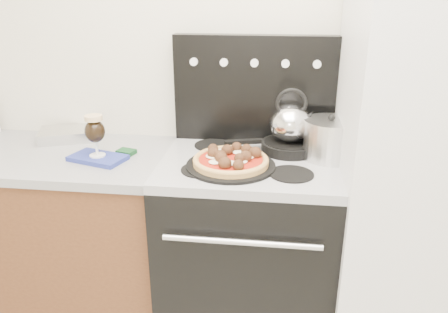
% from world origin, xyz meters
% --- Properties ---
extents(room_shell, '(3.52, 3.01, 2.52)m').
position_xyz_m(room_shell, '(0.00, 0.29, 1.25)').
color(room_shell, beige).
rests_on(room_shell, ground).
extents(base_cabinet, '(1.45, 0.60, 0.86)m').
position_xyz_m(base_cabinet, '(-1.02, 1.20, 0.43)').
color(base_cabinet, brown).
rests_on(base_cabinet, ground).
extents(countertop, '(1.48, 0.63, 0.04)m').
position_xyz_m(countertop, '(-1.02, 1.20, 0.88)').
color(countertop, '#99999D').
rests_on(countertop, base_cabinet).
extents(stove_body, '(0.76, 0.65, 0.88)m').
position_xyz_m(stove_body, '(0.08, 1.18, 0.44)').
color(stove_body, black).
rests_on(stove_body, ground).
extents(cooktop, '(0.76, 0.65, 0.04)m').
position_xyz_m(cooktop, '(0.08, 1.18, 0.90)').
color(cooktop, '#ADADB2').
rests_on(cooktop, stove_body).
extents(backguard, '(0.76, 0.08, 0.50)m').
position_xyz_m(backguard, '(0.08, 1.45, 1.17)').
color(backguard, black).
rests_on(backguard, cooktop).
extents(fridge, '(0.64, 0.68, 1.90)m').
position_xyz_m(fridge, '(0.78, 1.15, 0.95)').
color(fridge, silver).
rests_on(fridge, ground).
extents(foil_sheet, '(0.32, 0.28, 0.05)m').
position_xyz_m(foil_sheet, '(-0.86, 1.39, 0.93)').
color(foil_sheet, white).
rests_on(foil_sheet, countertop).
extents(oven_mitt, '(0.27, 0.21, 0.02)m').
position_xyz_m(oven_mitt, '(-0.59, 1.13, 0.91)').
color(oven_mitt, '#293592').
rests_on(oven_mitt, countertop).
extents(beer_glass, '(0.10, 0.10, 0.19)m').
position_xyz_m(beer_glass, '(-0.59, 1.13, 1.02)').
color(beer_glass, black).
rests_on(beer_glass, oven_mitt).
extents(pizza_pan, '(0.38, 0.38, 0.01)m').
position_xyz_m(pizza_pan, '(0.01, 1.08, 0.93)').
color(pizza_pan, '#252424').
rests_on(pizza_pan, cooktop).
extents(pizza, '(0.32, 0.32, 0.04)m').
position_xyz_m(pizza, '(0.01, 1.08, 0.95)').
color(pizza, '#EBC25A').
rests_on(pizza, pizza_pan).
extents(skillet, '(0.31, 0.31, 0.05)m').
position_xyz_m(skillet, '(0.25, 1.29, 0.94)').
color(skillet, black).
rests_on(skillet, cooktop).
extents(tea_kettle, '(0.22, 0.22, 0.21)m').
position_xyz_m(tea_kettle, '(0.25, 1.29, 1.07)').
color(tea_kettle, silver).
rests_on(tea_kettle, skillet).
extents(stock_pot, '(0.28, 0.28, 0.16)m').
position_xyz_m(stock_pot, '(0.42, 1.23, 1.00)').
color(stock_pot, silver).
rests_on(stock_pot, cooktop).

